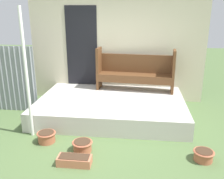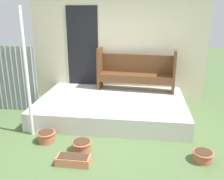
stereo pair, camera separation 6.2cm
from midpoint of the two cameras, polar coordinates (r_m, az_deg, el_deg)
name	(u,v)px [view 1 (the left image)]	position (r m, az deg, el deg)	size (l,w,h in m)	color
ground_plane	(106,138)	(4.77, -1.77, -10.92)	(24.00, 24.00, 0.00)	#516B3D
porch_slab	(111,107)	(5.65, -0.50, -3.99)	(3.23, 2.15, 0.38)	beige
house_wall	(115,50)	(6.43, 0.36, 8.99)	(4.43, 0.08, 2.60)	beige
support_post	(26,75)	(4.69, -19.32, 3.08)	(0.06, 0.06, 2.36)	white
bench	(135,70)	(6.13, 5.05, 4.45)	(1.89, 0.55, 1.02)	brown
flower_pot_left	(46,137)	(4.73, -15.11, -10.34)	(0.34, 0.34, 0.19)	#B26042
flower_pot_middle	(82,146)	(4.34, -7.20, -12.61)	(0.35, 0.35, 0.18)	#B26042
flower_pot_right	(203,155)	(4.32, 19.79, -13.92)	(0.33, 0.33, 0.17)	#B26042
planter_box_rect	(74,160)	(4.05, -9.02, -15.72)	(0.52, 0.22, 0.14)	#C67251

